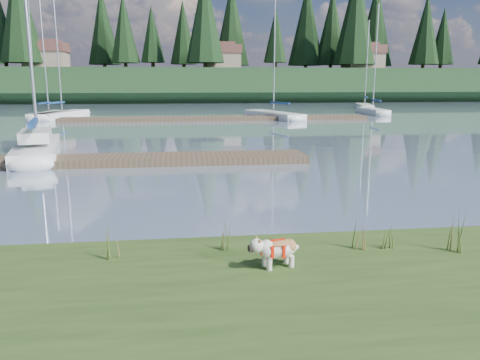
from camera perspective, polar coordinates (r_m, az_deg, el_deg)
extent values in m
plane|color=#7A8EA6|center=(40.12, -5.68, 7.25)|extent=(200.00, 200.00, 0.00)
cube|color=black|center=(82.98, -6.56, 11.35)|extent=(200.00, 20.00, 5.00)
cylinder|color=silver|center=(7.43, 3.58, -10.21)|extent=(0.09, 0.09, 0.19)
cylinder|color=silver|center=(7.60, 3.03, -9.71)|extent=(0.09, 0.09, 0.19)
cylinder|color=silver|center=(7.58, 6.28, -9.82)|extent=(0.09, 0.09, 0.19)
cylinder|color=silver|center=(7.74, 5.67, -9.34)|extent=(0.09, 0.09, 0.19)
ellipsoid|color=silver|center=(7.52, 4.74, -8.35)|extent=(0.68, 0.44, 0.29)
ellipsoid|color=#A1693C|center=(7.48, 4.76, -7.66)|extent=(0.49, 0.38, 0.10)
ellipsoid|color=silver|center=(7.35, 2.01, -8.01)|extent=(0.26, 0.27, 0.22)
cube|color=black|center=(7.33, 1.31, -8.37)|extent=(0.09, 0.12, 0.09)
cube|color=white|center=(22.68, -23.43, 3.29)|extent=(3.31, 7.73, 0.70)
ellipsoid|color=white|center=(26.42, -22.96, 4.42)|extent=(2.05, 2.36, 0.70)
cylinder|color=silver|center=(23.39, -24.67, 18.93)|extent=(0.14, 0.14, 11.42)
cube|color=navy|center=(21.44, -23.90, 6.39)|extent=(0.94, 3.39, 0.20)
cube|color=white|center=(22.17, -23.65, 5.00)|extent=(1.77, 2.94, 0.45)
cube|color=#4C3D2C|center=(19.45, -15.79, 2.33)|extent=(16.00, 2.00, 0.30)
cube|color=#4C3D2C|center=(40.21, -2.81, 7.52)|extent=(26.00, 2.20, 0.30)
cube|color=white|center=(45.46, -22.24, 7.25)|extent=(2.17, 6.47, 0.70)
ellipsoid|color=white|center=(48.41, -20.87, 7.59)|extent=(1.58, 1.88, 0.70)
cylinder|color=silver|center=(45.42, -22.79, 14.03)|extent=(0.12, 0.12, 9.62)
cube|color=navy|center=(44.59, -22.77, 8.66)|extent=(0.49, 2.53, 0.20)
cube|color=white|center=(45.64, -20.82, 7.37)|extent=(3.53, 7.45, 0.70)
ellipsoid|color=white|center=(48.85, -18.76, 7.77)|extent=(2.06, 2.33, 0.70)
cylinder|color=silver|center=(45.66, -21.42, 15.22)|extent=(0.12, 0.12, 11.36)
cube|color=navy|center=(44.72, -21.55, 8.76)|extent=(0.96, 2.84, 0.20)
cube|color=white|center=(42.44, 4.10, 7.83)|extent=(4.25, 8.24, 0.70)
ellipsoid|color=white|center=(45.99, 1.62, 8.17)|extent=(2.36, 2.64, 0.70)
cylinder|color=silver|center=(42.50, 4.24, 16.99)|extent=(0.12, 0.12, 12.41)
cube|color=navy|center=(41.42, 4.88, 9.35)|extent=(1.19, 3.11, 0.20)
cube|color=white|center=(49.49, 15.86, 7.99)|extent=(1.86, 6.43, 0.70)
ellipsoid|color=white|center=(52.50, 14.73, 8.26)|extent=(1.50, 1.82, 0.70)
cylinder|color=silver|center=(49.46, 16.23, 14.32)|extent=(0.12, 0.12, 9.78)
cube|color=navy|center=(48.62, 16.27, 9.30)|extent=(0.37, 2.53, 0.20)
cube|color=white|center=(58.68, 14.93, 8.59)|extent=(2.94, 6.44, 0.70)
ellipsoid|color=white|center=(61.79, 14.55, 8.76)|extent=(1.75, 2.00, 0.70)
cylinder|color=silver|center=(58.64, 15.21, 13.73)|extent=(0.12, 0.12, 9.38)
cube|color=navy|center=(57.78, 15.11, 9.71)|extent=(0.81, 2.47, 0.20)
cone|color=#475B23|center=(8.25, -2.46, -6.87)|extent=(0.03, 0.03, 0.48)
cone|color=brown|center=(8.21, -1.64, -7.31)|extent=(0.03, 0.03, 0.38)
cone|color=#475B23|center=(8.27, -2.06, -6.63)|extent=(0.03, 0.03, 0.52)
cone|color=brown|center=(8.25, -1.46, -7.37)|extent=(0.03, 0.03, 0.33)
cone|color=#475B23|center=(8.18, -2.27, -7.20)|extent=(0.03, 0.03, 0.43)
cone|color=#475B23|center=(8.53, 13.98, -6.39)|extent=(0.03, 0.03, 0.53)
cone|color=brown|center=(8.53, 14.82, -6.82)|extent=(0.03, 0.03, 0.42)
cone|color=#475B23|center=(8.57, 14.29, -6.13)|extent=(0.03, 0.03, 0.58)
cone|color=brown|center=(8.58, 14.90, -6.89)|extent=(0.03, 0.03, 0.37)
cone|color=#475B23|center=(8.48, 14.29, -6.71)|extent=(0.03, 0.03, 0.48)
cone|color=#475B23|center=(8.91, 24.45, -5.71)|extent=(0.03, 0.03, 0.72)
cone|color=brown|center=(8.93, 25.25, -6.22)|extent=(0.03, 0.03, 0.57)
cone|color=#475B23|center=(8.95, 24.70, -5.41)|extent=(0.03, 0.03, 0.79)
cone|color=brown|center=(8.99, 25.26, -6.35)|extent=(0.03, 0.03, 0.50)
cone|color=#475B23|center=(8.86, 24.81, -6.07)|extent=(0.03, 0.03, 0.65)
cone|color=#475B23|center=(8.13, -15.86, -7.22)|extent=(0.03, 0.03, 0.58)
cone|color=brown|center=(8.07, -15.13, -7.76)|extent=(0.03, 0.03, 0.47)
cone|color=#475B23|center=(8.14, -15.42, -6.95)|extent=(0.03, 0.03, 0.64)
cone|color=brown|center=(8.11, -14.87, -7.86)|extent=(0.03, 0.03, 0.41)
cone|color=#475B23|center=(8.06, -15.79, -7.59)|extent=(0.03, 0.03, 0.52)
cone|color=#475B23|center=(8.68, 17.13, -6.69)|extent=(0.03, 0.03, 0.40)
cone|color=brown|center=(8.68, 17.97, -7.03)|extent=(0.03, 0.03, 0.32)
cone|color=#475B23|center=(8.73, 17.42, -6.48)|extent=(0.03, 0.03, 0.44)
cone|color=brown|center=(8.73, 18.03, -7.06)|extent=(0.03, 0.03, 0.28)
cone|color=#475B23|center=(8.63, 17.46, -6.97)|extent=(0.03, 0.03, 0.36)
cube|color=#33281C|center=(9.02, 0.02, -8.68)|extent=(60.00, 0.50, 0.14)
cylinder|color=#382619|center=(81.61, -24.87, 12.74)|extent=(0.60, 0.60, 1.80)
cone|color=black|center=(82.21, -25.36, 18.05)|extent=(6.60, 6.60, 15.00)
cylinder|color=#382619|center=(82.50, -13.77, 13.46)|extent=(0.60, 0.60, 1.80)
cone|color=black|center=(82.90, -13.98, 17.50)|extent=(4.84, 4.84, 11.00)
cylinder|color=#382619|center=(76.13, -4.23, 13.91)|extent=(0.60, 0.60, 1.80)
cone|color=black|center=(76.72, -4.32, 19.29)|extent=(6.16, 6.16, 14.00)
cylinder|color=#382619|center=(81.61, 4.31, 13.78)|extent=(0.60, 0.60, 1.80)
cone|color=black|center=(81.92, 4.37, 17.24)|extent=(3.96, 3.96, 9.00)
cylinder|color=#382619|center=(83.25, 13.65, 13.45)|extent=(0.60, 0.60, 1.80)
cone|color=black|center=(83.90, 13.94, 18.98)|extent=(7.04, 7.04, 16.00)
cylinder|color=#382619|center=(91.75, 21.39, 12.81)|extent=(0.60, 0.60, 1.80)
cone|color=black|center=(92.14, 21.70, 16.71)|extent=(5.28, 5.28, 12.00)
cube|color=gray|center=(82.73, -22.45, 13.26)|extent=(6.00, 5.00, 2.80)
cube|color=brown|center=(82.84, -22.57, 14.70)|extent=(6.30, 5.30, 1.40)
cube|color=brown|center=(82.89, -22.62, 15.25)|extent=(4.20, 3.60, 0.70)
cube|color=gray|center=(81.34, -2.25, 14.16)|extent=(6.00, 5.00, 2.80)
cube|color=brown|center=(81.45, -2.26, 15.64)|extent=(6.30, 5.30, 1.40)
cube|color=brown|center=(81.50, -2.27, 16.20)|extent=(4.20, 3.60, 0.70)
cube|color=gray|center=(84.92, 14.72, 13.70)|extent=(6.00, 5.00, 2.80)
cube|color=brown|center=(85.02, 14.80, 15.11)|extent=(6.30, 5.30, 1.40)
cube|color=brown|center=(85.07, 14.83, 15.65)|extent=(4.20, 3.60, 0.70)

